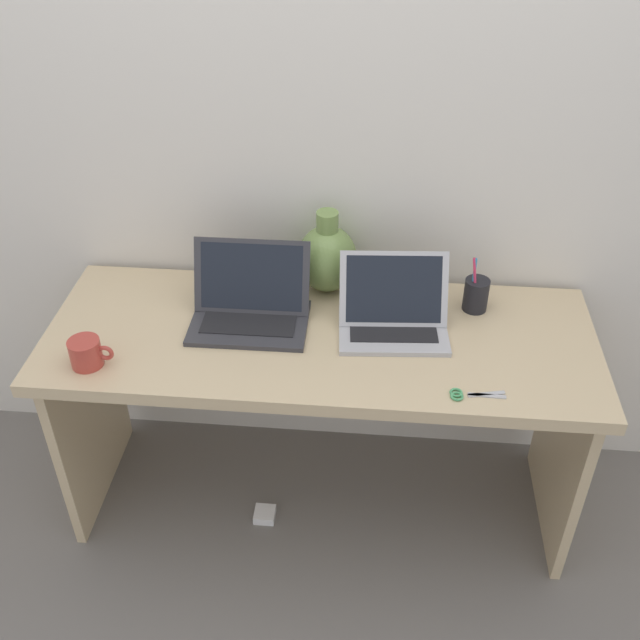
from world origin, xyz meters
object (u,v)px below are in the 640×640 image
(laptop_left, at_px, (251,302))
(power_brick, at_px, (265,514))
(green_vase, at_px, (327,257))
(scissors, at_px, (467,395))
(laptop_right, at_px, (393,311))
(coffee_mug, at_px, (86,353))
(pen_cup, at_px, (476,294))

(laptop_left, height_order, power_brick, laptop_left)
(green_vase, distance_m, scissors, 0.64)
(laptop_left, xyz_separation_m, laptop_right, (0.42, -0.01, -0.00))
(power_brick, bearing_deg, coffee_mug, -168.07)
(laptop_left, xyz_separation_m, pen_cup, (0.67, 0.11, -0.01))
(green_vase, bearing_deg, coffee_mug, -144.77)
(coffee_mug, relative_size, power_brick, 1.77)
(scissors, distance_m, power_brick, 0.93)
(green_vase, bearing_deg, laptop_left, -139.01)
(pen_cup, relative_size, power_brick, 2.59)
(laptop_left, relative_size, green_vase, 1.29)
(laptop_right, distance_m, pen_cup, 0.27)
(laptop_right, relative_size, coffee_mug, 2.66)
(laptop_right, height_order, power_brick, laptop_right)
(laptop_right, bearing_deg, green_vase, 137.56)
(laptop_left, relative_size, scissors, 2.34)
(coffee_mug, height_order, pen_cup, pen_cup)
(laptop_left, bearing_deg, scissors, -25.15)
(pen_cup, height_order, power_brick, pen_cup)
(coffee_mug, distance_m, power_brick, 0.88)
(power_brick, bearing_deg, laptop_left, 101.37)
(pen_cup, distance_m, power_brick, 1.03)
(coffee_mug, bearing_deg, laptop_left, 31.91)
(laptop_right, relative_size, green_vase, 1.23)
(laptop_right, xyz_separation_m, power_brick, (-0.39, -0.16, -0.76))
(laptop_left, height_order, scissors, laptop_left)
(coffee_mug, bearing_deg, laptop_right, 16.63)
(pen_cup, xyz_separation_m, scissors, (-0.05, -0.40, -0.05))
(green_vase, distance_m, power_brick, 0.91)
(green_vase, xyz_separation_m, pen_cup, (0.46, -0.08, -0.06))
(laptop_left, bearing_deg, coffee_mug, -148.09)
(scissors, bearing_deg, green_vase, 130.71)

